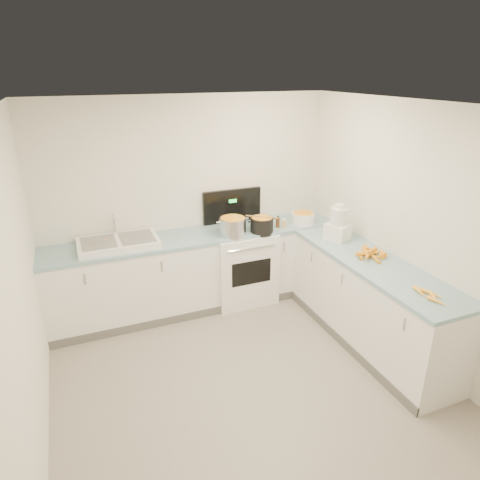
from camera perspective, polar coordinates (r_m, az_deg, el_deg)
name	(u,v)px	position (r m, az deg, el deg)	size (l,w,h in m)	color
floor	(255,392)	(4.16, 2.03, -19.63)	(3.50, 4.00, 0.00)	gray
ceiling	(260,108)	(3.12, 2.67, 17.17)	(3.50, 4.00, 0.00)	silver
wall_back	(189,202)	(5.22, -6.83, 4.99)	(3.50, 2.50, 0.00)	silver
wall_front	(461,469)	(2.16, 27.38, -25.52)	(3.50, 2.50, 0.00)	silver
wall_left	(17,313)	(3.23, -27.61, -8.64)	(4.00, 2.50, 0.00)	silver
wall_right	(425,239)	(4.43, 23.41, 0.13)	(4.00, 2.50, 0.00)	silver
counter_back	(199,271)	(5.23, -5.55, -4.08)	(3.50, 0.62, 0.94)	white
counter_right	(370,302)	(4.75, 16.88, -7.88)	(0.62, 2.20, 0.94)	white
stove	(241,263)	(5.38, 0.10, -3.15)	(0.76, 0.65, 1.36)	white
sink	(118,243)	(4.88, -15.92, -0.34)	(0.86, 0.52, 0.31)	white
steel_pot	(233,227)	(4.98, -0.98, 1.71)	(0.31, 0.31, 0.23)	silver
black_pot	(262,225)	(5.10, 2.92, 1.95)	(0.27, 0.27, 0.20)	black
wooden_spoon	(262,217)	(5.06, 2.95, 3.10)	(0.02, 0.02, 0.40)	#AD7A47
mixing_bowl	(303,218)	(5.44, 8.39, 2.93)	(0.30, 0.30, 0.14)	white
extract_bottle	(278,223)	(5.26, 5.06, 2.34)	(0.05, 0.05, 0.12)	#593319
spice_jar	(284,224)	(5.26, 5.88, 2.16)	(0.05, 0.05, 0.09)	#E5B266
food_processor	(338,225)	(4.95, 12.93, 2.02)	(0.28, 0.31, 0.42)	white
carrot_pile	(370,253)	(4.64, 16.98, -1.65)	(0.38, 0.40, 0.09)	#F8A01E
peeled_carrots	(430,296)	(4.01, 24.04, -6.79)	(0.16, 0.36, 0.04)	#FFA926
peelings	(101,242)	(4.86, -18.06, -0.21)	(0.21, 0.27, 0.01)	tan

